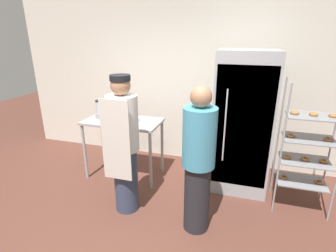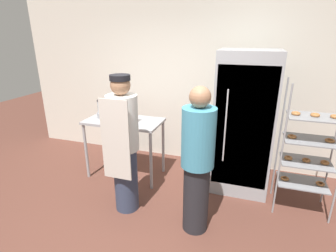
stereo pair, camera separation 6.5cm
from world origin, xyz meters
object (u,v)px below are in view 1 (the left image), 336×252
Objects in this scene: baking_rack at (307,149)px; donut_box at (124,121)px; blender_pitcher at (100,110)px; refrigerator at (243,123)px; person_customer at (198,162)px; person_baker at (124,145)px.

donut_box is at bearing -178.93° from baking_rack.
donut_box is 0.50m from blender_pitcher.
baking_rack is (0.79, -0.29, -0.16)m from refrigerator.
baking_rack is 0.98× the size of person_customer.
blender_pitcher is at bearing 163.55° from donut_box.
person_baker is 1.03× the size of person_customer.
person_baker is at bearing -45.53° from blender_pitcher.
blender_pitcher is at bearing 134.47° from person_baker.
person_baker is 0.93m from person_customer.
blender_pitcher is 1.94m from person_customer.
baking_rack is 1.45m from person_customer.
refrigerator is at bearing 68.84° from person_customer.
baking_rack is 2.93m from blender_pitcher.
blender_pitcher is 0.17× the size of person_customer.
person_customer is (1.71, -0.89, -0.19)m from blender_pitcher.
refrigerator reaches higher than blender_pitcher.
person_baker is (-1.35, -0.99, -0.08)m from refrigerator.
donut_box is (-1.65, -0.33, -0.02)m from refrigerator.
blender_pitcher is 1.13m from person_baker.
person_customer is (0.93, -0.09, -0.04)m from person_baker.
person_baker reaches higher than person_customer.
person_customer is (-0.42, -1.08, -0.13)m from refrigerator.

